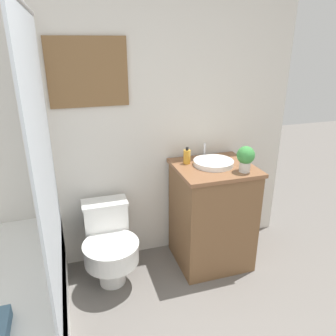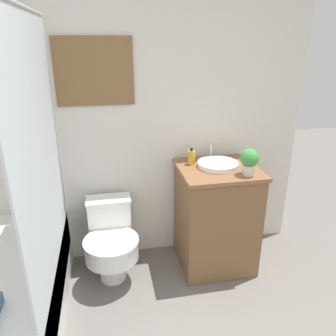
{
  "view_description": "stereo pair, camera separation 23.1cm",
  "coord_description": "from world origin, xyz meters",
  "px_view_note": "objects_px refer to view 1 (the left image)",
  "views": [
    {
      "loc": [
        -0.31,
        -0.21,
        1.81
      ],
      "look_at": [
        0.33,
        1.85,
        0.97
      ],
      "focal_mm": 35.0,
      "sensor_mm": 36.0,
      "label": 1
    },
    {
      "loc": [
        -0.09,
        -0.26,
        1.81
      ],
      "look_at": [
        0.33,
        1.85,
        0.97
      ],
      "focal_mm": 35.0,
      "sensor_mm": 36.0,
      "label": 2
    }
  ],
  "objects_px": {
    "toilet": "(109,243)",
    "soap_bottle": "(187,157)",
    "potted_plant": "(246,157)",
    "sink": "(213,163)"
  },
  "relations": [
    {
      "from": "potted_plant",
      "to": "toilet",
      "type": "bearing_deg",
      "value": 169.9
    },
    {
      "from": "soap_bottle",
      "to": "potted_plant",
      "type": "xyz_separation_m",
      "value": [
        0.36,
        -0.3,
        0.06
      ]
    },
    {
      "from": "sink",
      "to": "soap_bottle",
      "type": "height_order",
      "value": "soap_bottle"
    },
    {
      "from": "toilet",
      "to": "potted_plant",
      "type": "height_order",
      "value": "potted_plant"
    },
    {
      "from": "sink",
      "to": "soap_bottle",
      "type": "xyz_separation_m",
      "value": [
        -0.19,
        0.1,
        0.04
      ]
    },
    {
      "from": "toilet",
      "to": "potted_plant",
      "type": "relative_size",
      "value": 3.12
    },
    {
      "from": "toilet",
      "to": "soap_bottle",
      "type": "height_order",
      "value": "soap_bottle"
    },
    {
      "from": "soap_bottle",
      "to": "potted_plant",
      "type": "height_order",
      "value": "potted_plant"
    },
    {
      "from": "toilet",
      "to": "sink",
      "type": "height_order",
      "value": "sink"
    },
    {
      "from": "toilet",
      "to": "potted_plant",
      "type": "xyz_separation_m",
      "value": [
        1.03,
        -0.18,
        0.67
      ]
    }
  ]
}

